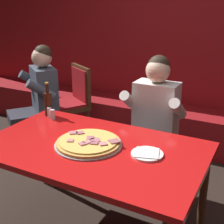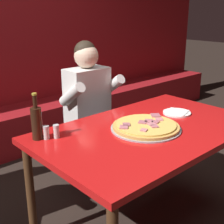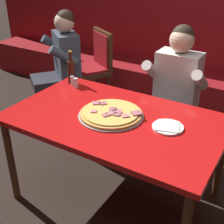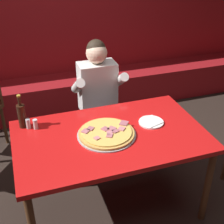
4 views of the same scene
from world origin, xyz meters
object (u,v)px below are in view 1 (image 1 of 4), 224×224
at_px(plate_white_paper, 147,154).
at_px(shaker_oregano, 50,113).
at_px(pizza, 89,143).
at_px(diner_seated_blue_shirt, 152,122).
at_px(shaker_black_pepper, 53,115).
at_px(diner_standing_companion, 37,99).
at_px(main_dining_table, 93,156).
at_px(beer_bottle, 48,103).
at_px(dining_chair_far_right, 72,99).

relative_size(plate_white_paper, shaker_oregano, 2.44).
bearing_deg(pizza, diner_seated_blue_shirt, 77.20).
height_order(shaker_black_pepper, diner_standing_companion, diner_standing_companion).
bearing_deg(plate_white_paper, diner_seated_blue_shirt, 108.25).
distance_m(main_dining_table, shaker_oregano, 0.69).
height_order(main_dining_table, shaker_black_pepper, shaker_black_pepper).
bearing_deg(plate_white_paper, pizza, -172.89).
bearing_deg(diner_standing_companion, beer_bottle, -41.03).
bearing_deg(shaker_black_pepper, beer_bottle, 145.31).
xyz_separation_m(diner_seated_blue_shirt, diner_standing_companion, (-1.34, 0.05, 0.00)).
bearing_deg(diner_seated_blue_shirt, plate_white_paper, -71.75).
height_order(shaker_oregano, dining_chair_far_right, dining_chair_far_right).
height_order(shaker_black_pepper, dining_chair_far_right, dining_chair_far_right).
relative_size(shaker_oregano, diner_standing_companion, 0.07).
relative_size(main_dining_table, plate_white_paper, 7.24).
distance_m(diner_seated_blue_shirt, dining_chair_far_right, 1.33).
relative_size(pizza, shaker_oregano, 5.44).
bearing_deg(beer_bottle, diner_standing_companion, 138.97).
height_order(diner_seated_blue_shirt, dining_chair_far_right, diner_seated_blue_shirt).
xyz_separation_m(pizza, diner_seated_blue_shirt, (0.17, 0.77, -0.08)).
height_order(plate_white_paper, dining_chair_far_right, dining_chair_far_right).
xyz_separation_m(main_dining_table, pizza, (-0.03, 0.00, 0.09)).
relative_size(main_dining_table, diner_seated_blue_shirt, 1.19).
xyz_separation_m(main_dining_table, diner_seated_blue_shirt, (0.14, 0.77, 0.01)).
relative_size(pizza, diner_seated_blue_shirt, 0.37).
xyz_separation_m(pizza, beer_bottle, (-0.61, 0.34, 0.09)).
height_order(beer_bottle, shaker_black_pepper, beer_bottle).
bearing_deg(dining_chair_far_right, diner_standing_companion, -103.80).
relative_size(plate_white_paper, diner_standing_companion, 0.16).
distance_m(main_dining_table, dining_chair_far_right, 1.69).
height_order(pizza, beer_bottle, beer_bottle).
bearing_deg(main_dining_table, diner_standing_companion, 145.63).
bearing_deg(pizza, beer_bottle, 151.17).
bearing_deg(beer_bottle, shaker_black_pepper, -34.69).
bearing_deg(plate_white_paper, shaker_black_pepper, 166.64).
bearing_deg(main_dining_table, shaker_oregano, 153.62).
distance_m(pizza, diner_standing_companion, 1.42).
distance_m(plate_white_paper, shaker_oregano, 1.02).
bearing_deg(dining_chair_far_right, beer_bottle, -65.81).
distance_m(plate_white_paper, beer_bottle, 1.07).
bearing_deg(diner_seated_blue_shirt, pizza, -102.80).
bearing_deg(shaker_oregano, dining_chair_far_right, 115.22).
height_order(main_dining_table, plate_white_paper, plate_white_paper).
xyz_separation_m(beer_bottle, shaker_oregano, (0.04, -0.04, -0.07)).
relative_size(shaker_oregano, dining_chair_far_right, 0.09).
bearing_deg(diner_standing_companion, dining_chair_far_right, 76.20).
bearing_deg(shaker_oregano, beer_bottle, 135.38).
bearing_deg(main_dining_table, diner_seated_blue_shirt, 79.60).
height_order(plate_white_paper, shaker_oregano, shaker_oregano).
relative_size(beer_bottle, diner_seated_blue_shirt, 0.23).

